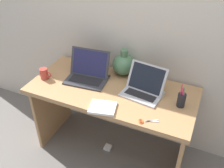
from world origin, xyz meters
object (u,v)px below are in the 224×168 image
laptop_right (144,87)px  pen_cup (181,100)px  laptop_left (88,72)px  notebook_stack (103,108)px  green_vase (124,64)px  coffee_mug (44,74)px  power_brick (108,147)px  scissors (145,121)px

laptop_right → pen_cup: bearing=-8.8°
laptop_left → notebook_stack: bearing=-47.7°
laptop_right → green_vase: green_vase is taller
laptop_right → notebook_stack: 0.39m
laptop_left → pen_cup: 0.84m
coffee_mug → pen_cup: size_ratio=0.57×
laptop_left → coffee_mug: size_ratio=3.43×
laptop_right → coffee_mug: (-0.88, -0.16, -0.01)m
pen_cup → laptop_left: bearing=176.1°
notebook_stack → power_brick: bearing=107.4°
laptop_left → scissors: bearing=-27.8°
notebook_stack → pen_cup: (0.53, 0.27, 0.05)m
laptop_left → notebook_stack: laptop_left is taller
coffee_mug → power_brick: coffee_mug is taller
scissors → power_brick: bearing=148.6°
pen_cup → power_brick: 1.00m
laptop_left → scissors: size_ratio=2.68×
laptop_right → green_vase: (-0.26, 0.21, 0.04)m
power_brick → pen_cup: bearing=2.4°
coffee_mug → laptop_right: bearing=10.2°
laptop_right → scissors: 0.35m
scissors → power_brick: 0.89m
green_vase → coffee_mug: bearing=-149.3°
green_vase → pen_cup: 0.63m
laptop_right → scissors: (0.11, -0.33, -0.06)m
notebook_stack → coffee_mug: 0.67m
laptop_left → laptop_right: 0.52m
pen_cup → coffee_mug: bearing=-174.8°
laptop_right → power_brick: (-0.30, -0.07, -0.80)m
laptop_left → power_brick: (0.22, -0.08, -0.80)m
laptop_left → pen_cup: bearing=-3.9°
scissors → power_brick: size_ratio=2.03×
laptop_right → scissors: laptop_right is taller
green_vase → pen_cup: (0.57, -0.26, -0.04)m
green_vase → pen_cup: bearing=-24.1°
laptop_right → scissors: size_ratio=2.44×
coffee_mug → green_vase: bearing=30.7°
laptop_left → coffee_mug: bearing=-155.0°
power_brick → scissors: bearing=-31.4°
notebook_stack → coffee_mug: bearing=165.9°
green_vase → power_brick: (-0.04, -0.28, -0.83)m
laptop_right → coffee_mug: bearing=-169.8°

